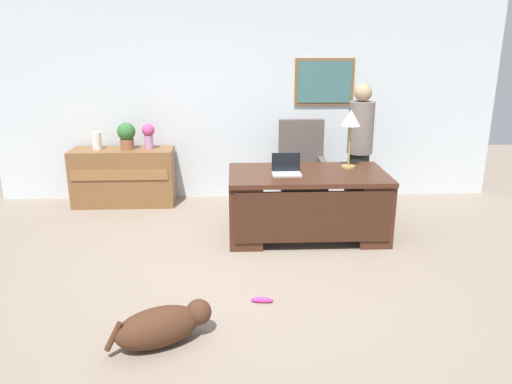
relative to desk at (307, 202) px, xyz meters
The scene contains 13 objects.
ground_plane 1.24m from the desk, 123.71° to the right, with size 12.00×12.00×0.00m, color gray.
back_wall 1.99m from the desk, 111.36° to the left, with size 7.00×0.16×2.70m.
desk is the anchor object (origin of this frame).
credenza 2.68m from the desk, 151.45° to the left, with size 1.37×0.50×0.78m.
armchair 1.07m from the desk, 86.02° to the left, with size 0.60×0.59×1.17m.
person_standing 1.20m from the desk, 45.79° to the left, with size 0.32×0.32×1.68m.
dog_lying 2.51m from the desk, 123.32° to the right, with size 0.76×0.54×0.30m.
laptop 0.47m from the desk, behind, with size 0.32×0.22×0.22m.
desk_lamp 1.04m from the desk, 24.34° to the left, with size 0.22×0.22×0.68m.
vase_with_flowers 2.42m from the desk, 147.08° to the left, with size 0.17×0.17×0.34m.
vase_empty 3.00m from the desk, 154.38° to the left, with size 0.12×0.12×0.24m, color silver.
potted_plant 2.67m from the desk, 150.56° to the left, with size 0.24×0.24×0.36m.
dog_toy_bone 1.67m from the desk, 111.58° to the right, with size 0.20×0.05×0.05m, color #D8338C.
Camera 1 is at (-0.17, -4.39, 2.20)m, focal length 34.83 mm.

